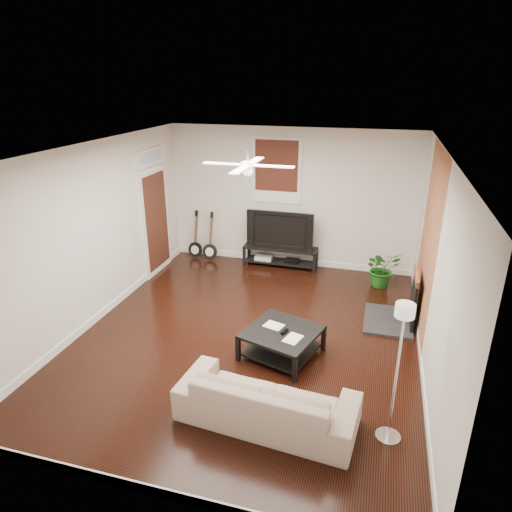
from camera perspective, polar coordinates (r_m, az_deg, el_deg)
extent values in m
cube|color=black|center=(7.07, -0.89, -9.86)|extent=(5.00, 6.00, 0.01)
cube|color=white|center=(6.10, -1.04, 13.19)|extent=(5.00, 6.00, 0.01)
cube|color=silver|center=(9.24, 4.40, 7.19)|extent=(5.00, 0.01, 2.80)
cube|color=silver|center=(4.00, -13.70, -14.13)|extent=(5.00, 0.01, 2.80)
cube|color=silver|center=(7.52, -19.56, 2.59)|extent=(0.01, 6.00, 2.80)
cube|color=silver|center=(6.26, 21.54, -1.46)|extent=(0.01, 6.00, 2.80)
cube|color=#A85D36|center=(7.19, 20.83, 1.57)|extent=(0.02, 2.20, 2.80)
cube|color=black|center=(7.52, 17.71, -4.94)|extent=(0.80, 1.10, 0.92)
cube|color=#3D1710|center=(9.15, 2.59, 10.63)|extent=(1.00, 0.06, 1.30)
cube|color=white|center=(9.08, -12.54, 5.51)|extent=(0.08, 1.00, 2.50)
cube|color=black|center=(9.43, 3.07, -0.07)|extent=(1.52, 0.40, 0.42)
imported|color=black|center=(9.24, 3.18, 3.45)|extent=(1.36, 0.18, 0.78)
cube|color=black|center=(6.53, 3.25, -10.80)|extent=(1.17, 1.17, 0.40)
imported|color=tan|center=(5.38, 1.36, -17.54)|extent=(2.10, 0.98, 0.59)
imported|color=#1A5819|center=(8.80, 15.54, -1.51)|extent=(0.81, 0.77, 0.71)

